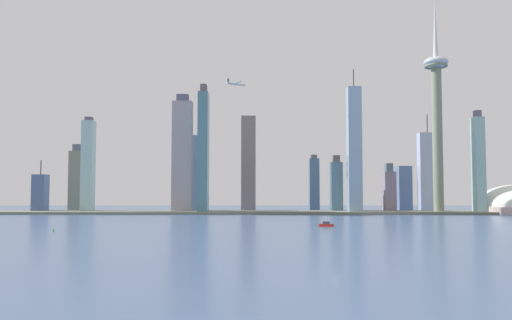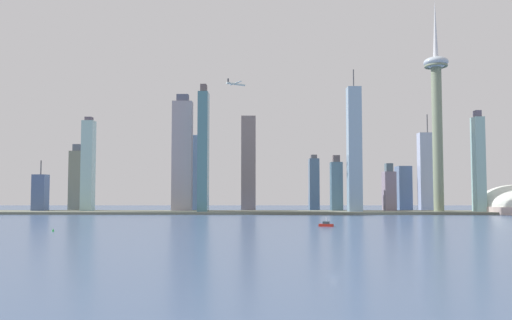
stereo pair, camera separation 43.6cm
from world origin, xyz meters
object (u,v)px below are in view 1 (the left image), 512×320
object	(u,v)px
skyscraper_4	(428,172)
skyscraper_6	(248,163)
skyscraper_5	(203,151)
skyscraper_2	(354,150)
observation_tower	(437,107)
skyscraper_7	(478,164)
skyscraper_13	(389,191)
skyscraper_0	(314,184)
boat_1	(326,225)
skyscraper_1	(77,179)
skyscraper_12	(40,194)
airplane	(236,84)
skyscraper_11	(197,174)
skyscraper_10	(403,188)
skyscraper_9	(182,155)
skyscraper_8	(336,186)
skyscraper_3	(88,166)
channel_buoy_1	(53,230)

from	to	relation	value
skyscraper_4	skyscraper_6	world-z (taller)	skyscraper_6
skyscraper_6	skyscraper_5	bearing A→B (deg)	-119.32
skyscraper_2	skyscraper_4	xyz separation A→B (m)	(117.87, 66.13, -26.62)
observation_tower	skyscraper_5	world-z (taller)	observation_tower
skyscraper_7	skyscraper_13	bearing A→B (deg)	164.04
skyscraper_0	boat_1	xyz separation A→B (m)	(-25.10, -337.54, -38.82)
skyscraper_1	skyscraper_13	world-z (taller)	skyscraper_1
skyscraper_12	airplane	size ratio (longest dim) A/B	2.58
observation_tower	skyscraper_13	xyz separation A→B (m)	(-58.71, 23.92, -110.81)
skyscraper_2	skyscraper_6	xyz separation A→B (m)	(-141.14, 100.17, -12.14)
skyscraper_7	skyscraper_13	world-z (taller)	skyscraper_7
skyscraper_0	skyscraper_11	xyz separation A→B (m)	(-172.08, -53.22, 13.85)
skyscraper_10	skyscraper_11	distance (m)	304.93
skyscraper_9	skyscraper_8	bearing A→B (deg)	2.11
skyscraper_5	boat_1	xyz separation A→B (m)	(131.49, -223.10, -80.03)
skyscraper_1	skyscraper_11	size ratio (longest dim) A/B	0.93
skyscraper_8	skyscraper_13	world-z (taller)	skyscraper_8
skyscraper_6	skyscraper_7	xyz separation A→B (m)	(301.85, -102.40, -6.43)
skyscraper_0	skyscraper_2	world-z (taller)	skyscraper_2
skyscraper_7	boat_1	size ratio (longest dim) A/B	10.37
skyscraper_12	boat_1	bearing A→B (deg)	-34.79
skyscraper_11	skyscraper_4	bearing A→B (deg)	1.01
skyscraper_12	skyscraper_11	bearing A→B (deg)	10.10
skyscraper_5	boat_1	bearing A→B (deg)	-59.49
skyscraper_1	skyscraper_10	size ratio (longest dim) A/B	1.52
observation_tower	skyscraper_2	distance (m)	125.05
skyscraper_0	skyscraper_12	world-z (taller)	skyscraper_0
skyscraper_6	skyscraper_7	bearing A→B (deg)	-18.74
skyscraper_7	skyscraper_10	bearing A→B (deg)	127.38
skyscraper_0	skyscraper_6	xyz separation A→B (m)	(-99.79, -13.31, 30.62)
skyscraper_0	skyscraper_4	distance (m)	166.89
skyscraper_5	skyscraper_13	distance (m)	256.99
skyscraper_3	skyscraper_9	xyz separation A→B (m)	(125.92, 8.46, 14.70)
skyscraper_6	boat_1	world-z (taller)	skyscraper_6
skyscraper_12	boat_1	xyz separation A→B (m)	(355.70, -247.13, -24.44)
skyscraper_9	boat_1	distance (m)	308.44
skyscraper_0	skyscraper_6	size ratio (longest dim) A/B	0.59
skyscraper_9	skyscraper_13	size ratio (longest dim) A/B	2.41
skyscraper_1	skyscraper_9	distance (m)	195.46
skyscraper_8	skyscraper_9	distance (m)	215.20
skyscraper_13	skyscraper_2	bearing A→B (deg)	-151.02
skyscraper_6	skyscraper_11	size ratio (longest dim) A/B	1.31
skyscraper_13	channel_buoy_1	xyz separation A→B (m)	(-332.36, -305.56, -28.98)
observation_tower	skyscraper_4	size ratio (longest dim) A/B	2.05
skyscraper_10	channel_buoy_1	distance (m)	522.51
observation_tower	channel_buoy_1	world-z (taller)	observation_tower
skyscraper_3	skyscraper_7	bearing A→B (deg)	-2.21
skyscraper_0	skyscraper_7	distance (m)	234.09
skyscraper_1	skyscraper_2	distance (m)	420.13
skyscraper_2	skyscraper_10	xyz separation A→B (m)	(89.16, 91.42, -50.16)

